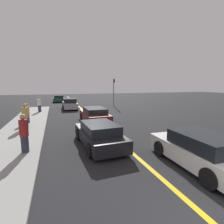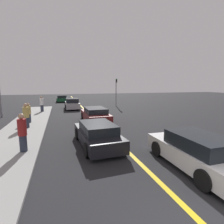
{
  "view_description": "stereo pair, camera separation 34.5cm",
  "coord_description": "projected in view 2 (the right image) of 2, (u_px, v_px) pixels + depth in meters",
  "views": [
    {
      "loc": [
        -3.44,
        -2.26,
        3.27
      ],
      "look_at": [
        0.6,
        9.97,
        1.23
      ],
      "focal_mm": 28.0,
      "sensor_mm": 36.0,
      "label": 1
    },
    {
      "loc": [
        -3.11,
        -2.37,
        3.27
      ],
      "look_at": [
        0.6,
        9.97,
        1.23
      ],
      "focal_mm": 28.0,
      "sensor_mm": 36.0,
      "label": 2
    }
  ],
  "objects": [
    {
      "name": "pedestrian_mid_group",
      "position": [
        26.0,
        116.0,
        12.82
      ],
      "size": [
        0.43,
        0.43,
        1.81
      ],
      "color": "#282D3D",
      "rests_on": "sidewalk_left"
    },
    {
      "name": "traffic_light",
      "position": [
        116.0,
        90.0,
        26.27
      ],
      "size": [
        0.18,
        0.4,
        4.11
      ],
      "color": "slate",
      "rests_on": "ground_plane"
    },
    {
      "name": "road_center_line",
      "position": [
        88.0,
        112.0,
        20.66
      ],
      "size": [
        0.2,
        60.0,
        0.01
      ],
      "color": "gold",
      "rests_on": "ground_plane"
    },
    {
      "name": "car_far_distant",
      "position": [
        95.0,
        115.0,
        15.2
      ],
      "size": [
        2.03,
        4.65,
        1.3
      ],
      "rotation": [
        0.0,
        0.0,
        0.02
      ],
      "color": "maroon",
      "rests_on": "ground_plane"
    },
    {
      "name": "car_near_right_lane",
      "position": [
        196.0,
        152.0,
        6.82
      ],
      "size": [
        1.95,
        4.47,
        1.38
      ],
      "rotation": [
        0.0,
        0.0,
        -0.01
      ],
      "color": "silver",
      "rests_on": "ground_plane"
    },
    {
      "name": "pedestrian_near_curb",
      "position": [
        22.0,
        133.0,
        8.23
      ],
      "size": [
        0.4,
        0.4,
        1.82
      ],
      "color": "#282D3D",
      "rests_on": "sidewalk_left"
    },
    {
      "name": "pedestrian_by_sign",
      "position": [
        42.0,
        104.0,
        20.55
      ],
      "size": [
        0.41,
        0.41,
        1.8
      ],
      "color": "#282D3D",
      "rests_on": "sidewalk_left"
    },
    {
      "name": "car_ahead_center",
      "position": [
        97.0,
        134.0,
        9.36
      ],
      "size": [
        2.1,
        4.55,
        1.27
      ],
      "rotation": [
        0.0,
        0.0,
        0.06
      ],
      "color": "black",
      "rests_on": "ground_plane"
    },
    {
      "name": "pedestrian_far_standing",
      "position": [
        29.0,
        113.0,
        14.59
      ],
      "size": [
        0.37,
        0.37,
        1.65
      ],
      "color": "#282D3D",
      "rests_on": "sidewalk_left"
    },
    {
      "name": "sidewalk_left",
      "position": [
        26.0,
        126.0,
        13.57
      ],
      "size": [
        2.99,
        24.46,
        0.11
      ],
      "color": "gray",
      "rests_on": "ground_plane"
    },
    {
      "name": "car_oncoming_far",
      "position": [
        62.0,
        98.0,
        33.49
      ],
      "size": [
        2.08,
        4.41,
        1.26
      ],
      "rotation": [
        0.0,
        0.0,
        -0.02
      ],
      "color": "#144728",
      "rests_on": "ground_plane"
    },
    {
      "name": "car_parked_left_lot",
      "position": [
        72.0,
        104.0,
        23.51
      ],
      "size": [
        1.88,
        4.28,
        1.43
      ],
      "rotation": [
        0.0,
        0.0,
        -0.0
      ],
      "color": "#9E9EA3",
      "rests_on": "ground_plane"
    }
  ]
}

